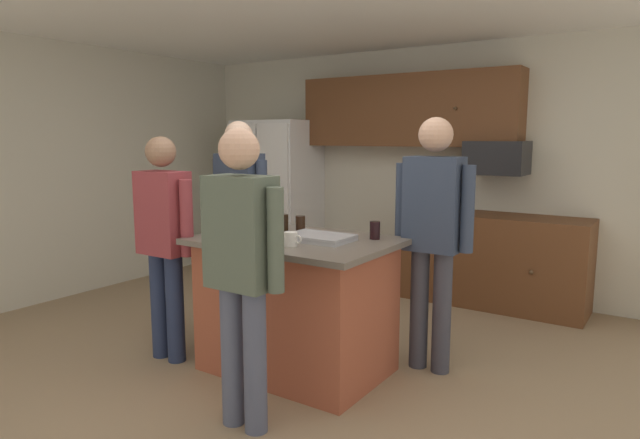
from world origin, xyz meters
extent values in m
plane|color=#937A5B|center=(0.00, 0.00, 0.00)|extent=(7.04, 7.04, 0.00)
cube|color=beige|center=(0.00, 2.80, 1.30)|extent=(6.40, 0.10, 2.60)
cube|color=beige|center=(-3.20, 0.00, 1.30)|extent=(0.10, 5.60, 2.60)
cube|color=brown|center=(-0.40, 2.60, 1.92)|extent=(2.40, 0.35, 0.75)
sphere|color=#4C3823|center=(0.20, 2.41, 1.93)|extent=(0.04, 0.04, 0.04)
cube|color=brown|center=(0.60, 2.48, 0.45)|extent=(1.80, 0.60, 0.90)
sphere|color=#4C3823|center=(1.05, 2.17, 0.45)|extent=(0.04, 0.04, 0.04)
cube|color=white|center=(-2.00, 2.40, 0.92)|extent=(0.91, 0.70, 1.84)
cube|color=white|center=(-2.23, 2.03, 0.92)|extent=(0.43, 0.04, 1.76)
cube|color=white|center=(-1.77, 2.03, 0.92)|extent=(0.43, 0.04, 1.76)
cylinder|color=#B2B2B7|center=(-2.00, 2.00, 1.01)|extent=(0.02, 0.02, 0.35)
cube|color=black|center=(0.60, 2.50, 1.45)|extent=(0.56, 0.40, 0.32)
cube|color=#9E4C33|center=(-0.08, 0.14, 0.46)|extent=(1.22, 0.81, 0.92)
cube|color=#60564C|center=(-0.08, 0.14, 0.94)|extent=(1.36, 0.95, 0.04)
cylinder|color=#232D4C|center=(-1.08, -0.23, 0.40)|extent=(0.13, 0.13, 0.80)
cylinder|color=#232D4C|center=(-0.91, -0.23, 0.40)|extent=(0.13, 0.13, 0.80)
cube|color=maroon|center=(-1.00, -0.23, 1.11)|extent=(0.38, 0.22, 0.60)
sphere|color=#8C664C|center=(-1.00, -0.23, 1.55)|extent=(0.22, 0.22, 0.22)
cylinder|color=maroon|center=(-1.24, -0.23, 1.09)|extent=(0.09, 0.09, 0.54)
cylinder|color=maroon|center=(-0.76, -0.23, 1.09)|extent=(0.09, 0.09, 0.54)
cylinder|color=#232D4C|center=(-1.05, 0.56, 0.43)|extent=(0.13, 0.13, 0.87)
cylinder|color=#232D4C|center=(-0.88, 0.56, 0.43)|extent=(0.13, 0.13, 0.87)
cube|color=#2D384C|center=(-0.96, 0.56, 1.19)|extent=(0.38, 0.22, 0.65)
sphere|color=beige|center=(-0.96, 0.56, 1.66)|extent=(0.23, 0.23, 0.23)
cylinder|color=#2D384C|center=(-1.20, 0.56, 1.17)|extent=(0.09, 0.09, 0.58)
cylinder|color=#2D384C|center=(-0.72, 0.56, 1.17)|extent=(0.09, 0.09, 0.58)
cylinder|color=#4C5166|center=(0.05, -0.66, 0.41)|extent=(0.13, 0.13, 0.83)
cylinder|color=#4C5166|center=(0.22, -0.66, 0.41)|extent=(0.13, 0.13, 0.83)
cube|color=#4C5647|center=(0.14, -0.66, 1.14)|extent=(0.38, 0.22, 0.62)
sphere|color=tan|center=(0.14, -0.66, 1.59)|extent=(0.22, 0.22, 0.22)
cylinder|color=#4C5647|center=(-0.10, -0.66, 1.12)|extent=(0.09, 0.09, 0.56)
cylinder|color=#4C5647|center=(0.38, -0.66, 1.12)|extent=(0.09, 0.09, 0.56)
cylinder|color=#383842|center=(0.62, 0.68, 0.43)|extent=(0.13, 0.13, 0.87)
cylinder|color=#383842|center=(0.79, 0.68, 0.43)|extent=(0.13, 0.13, 0.87)
cube|color=#2D384C|center=(0.70, 0.68, 1.19)|extent=(0.38, 0.22, 0.65)
sphere|color=tan|center=(0.70, 0.68, 1.67)|extent=(0.24, 0.24, 0.24)
cylinder|color=#2D384C|center=(0.46, 0.68, 1.18)|extent=(0.09, 0.09, 0.59)
cylinder|color=#2D384C|center=(0.94, 0.68, 1.18)|extent=(0.09, 0.09, 0.59)
cylinder|color=black|center=(-0.61, 0.42, 1.03)|extent=(0.08, 0.08, 0.14)
cylinder|color=black|center=(-0.51, -0.16, 1.04)|extent=(0.06, 0.06, 0.16)
cylinder|color=black|center=(-0.20, 0.37, 1.02)|extent=(0.07, 0.07, 0.12)
cylinder|color=#4C6B99|center=(-0.28, 0.13, 1.00)|extent=(0.08, 0.08, 0.09)
torus|color=#4C6B99|center=(-0.23, 0.13, 1.01)|extent=(0.06, 0.01, 0.06)
cylinder|color=black|center=(0.39, 0.42, 1.02)|extent=(0.07, 0.07, 0.12)
cylinder|color=black|center=(-0.27, 0.25, 1.03)|extent=(0.08, 0.08, 0.14)
cylinder|color=white|center=(0.06, -0.10, 1.00)|extent=(0.09, 0.09, 0.09)
torus|color=white|center=(0.12, -0.10, 1.01)|extent=(0.06, 0.01, 0.06)
cube|color=#B7B7BC|center=(0.10, 0.16, 0.97)|extent=(0.44, 0.30, 0.02)
cube|color=#A8A8AD|center=(0.10, 0.16, 0.99)|extent=(0.44, 0.30, 0.02)
camera|label=1|loc=(2.14, -2.89, 1.65)|focal=30.98mm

